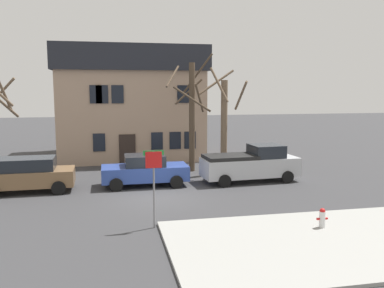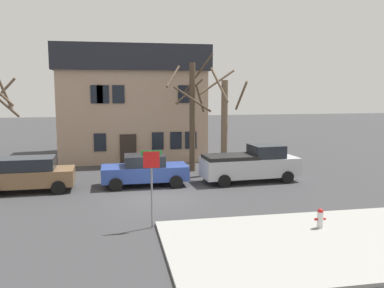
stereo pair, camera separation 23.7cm
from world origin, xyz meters
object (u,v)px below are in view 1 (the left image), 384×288
Objects in this scene: building_main at (130,102)px; car_brown_wagon at (28,174)px; street_sign_pole at (154,174)px; tree_bare_far at (224,122)px; tree_bare_mid at (191,112)px; car_blue_sedan at (145,170)px; bicycle_leaning at (44,171)px; fire_hydrant at (322,217)px; pickup_truck_silver at (251,164)px.

building_main reaches higher than car_brown_wagon.
tree_bare_far is at bearing 59.84° from street_sign_pole.
tree_bare_far is 2.20× the size of street_sign_pole.
car_blue_sedan is at bearing -133.35° from tree_bare_mid.
street_sign_pole is at bearing -92.10° from car_blue_sedan.
car_blue_sedan reaches higher than bicycle_leaning.
car_blue_sedan is at bearing 87.90° from street_sign_pole.
car_brown_wagon is 14.17m from fire_hydrant.
tree_bare_far is 8.94× the size of fire_hydrant.
car_brown_wagon reaches higher than fire_hydrant.
building_main is 9.88m from bicycle_leaning.
building_main is 1.95× the size of pickup_truck_silver.
tree_bare_mid is at bearing 147.49° from tree_bare_far.
car_brown_wagon is (-10.90, -2.47, -2.27)m from tree_bare_far.
pickup_truck_silver is (0.87, -2.43, -2.19)m from tree_bare_far.
building_main is 1.67× the size of tree_bare_far.
tree_bare_far is 10.56m from street_sign_pole.
tree_bare_mid is at bearing 1.75° from bicycle_leaning.
pickup_truck_silver reaches higher than car_blue_sedan.
car_brown_wagon is 6.22× the size of fire_hydrant.
bicycle_leaning is at bearing 85.22° from car_brown_wagon.
tree_bare_far is 3.72× the size of bicycle_leaning.
fire_hydrant is (0.70, -10.60, -2.69)m from tree_bare_far.
building_main is 2.35× the size of car_blue_sedan.
car_blue_sedan reaches higher than fire_hydrant.
car_blue_sedan is 2.64× the size of bicycle_leaning.
pickup_truck_silver reaches higher than car_brown_wagon.
tree_bare_far reaches higher than street_sign_pole.
bicycle_leaning is (0.28, 3.34, -0.54)m from car_brown_wagon.
tree_bare_mid is 2.53× the size of street_sign_pole.
street_sign_pole is (-3.49, -10.22, -1.71)m from tree_bare_mid.
building_main is 12.65m from pickup_truck_silver.
car_blue_sedan is at bearing -155.53° from tree_bare_far.
tree_bare_mid reaches higher than fire_hydrant.
building_main reaches higher than fire_hydrant.
street_sign_pole is (-0.09, -17.29, -2.12)m from building_main.
fire_hydrant is 16.11m from bicycle_leaning.
car_blue_sedan is (5.87, 0.18, -0.07)m from car_brown_wagon.
tree_bare_mid reaches higher than car_blue_sedan.
street_sign_pole is (5.62, -6.61, 1.13)m from car_brown_wagon.
pickup_truck_silver is at bearing 0.19° from car_brown_wagon.
tree_bare_mid reaches higher than street_sign_pole.
pickup_truck_silver is at bearing -70.32° from tree_bare_far.
street_sign_pole reaches higher than car_brown_wagon.
tree_bare_mid is 12.43m from fire_hydrant.
street_sign_pole is (-0.25, -6.79, 1.20)m from car_blue_sedan.
tree_bare_far is at bearing 12.78° from car_brown_wagon.
fire_hydrant is (5.89, -18.81, -3.66)m from building_main.
car_brown_wagon is at bearing -167.22° from tree_bare_far.
car_blue_sedan is at bearing -29.47° from bicycle_leaning.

